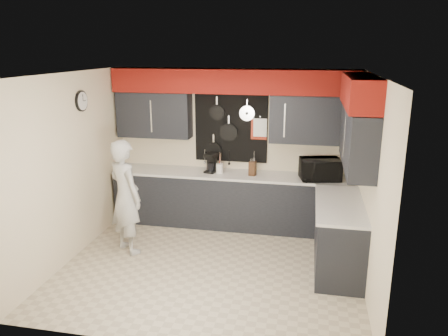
% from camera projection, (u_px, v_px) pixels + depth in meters
% --- Properties ---
extents(ground, '(4.00, 4.00, 0.00)m').
position_uv_depth(ground, '(211.00, 265.00, 6.05)').
color(ground, '#BCB092').
rests_on(ground, ground).
extents(back_wall_assembly, '(4.00, 0.36, 2.60)m').
position_uv_depth(back_wall_assembly, '(233.00, 106.00, 7.03)').
color(back_wall_assembly, beige).
rests_on(back_wall_assembly, ground).
extents(right_wall_assembly, '(0.36, 3.50, 2.60)m').
position_uv_depth(right_wall_assembly, '(360.00, 129.00, 5.43)').
color(right_wall_assembly, beige).
rests_on(right_wall_assembly, ground).
extents(left_wall_assembly, '(0.05, 3.50, 2.60)m').
position_uv_depth(left_wall_assembly, '(72.00, 165.00, 6.09)').
color(left_wall_assembly, beige).
rests_on(left_wall_assembly, ground).
extents(base_cabinets, '(3.95, 2.20, 0.92)m').
position_uv_depth(base_cabinets, '(257.00, 208.00, 6.91)').
color(base_cabinets, black).
rests_on(base_cabinets, ground).
extents(microwave, '(0.68, 0.53, 0.33)m').
position_uv_depth(microwave, '(320.00, 169.00, 6.79)').
color(microwave, black).
rests_on(microwave, base_cabinets).
extents(knife_block, '(0.12, 0.12, 0.23)m').
position_uv_depth(knife_block, '(253.00, 169.00, 7.03)').
color(knife_block, '#32210F').
rests_on(knife_block, base_cabinets).
extents(utensil_crock, '(0.12, 0.12, 0.15)m').
position_uv_depth(utensil_crock, '(220.00, 168.00, 7.18)').
color(utensil_crock, white).
rests_on(utensil_crock, base_cabinets).
extents(coffee_maker, '(0.23, 0.25, 0.32)m').
position_uv_depth(coffee_maker, '(211.00, 162.00, 7.21)').
color(coffee_maker, black).
rests_on(coffee_maker, base_cabinets).
extents(person, '(0.74, 0.68, 1.68)m').
position_uv_depth(person, '(126.00, 197.00, 6.28)').
color(person, beige).
rests_on(person, ground).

